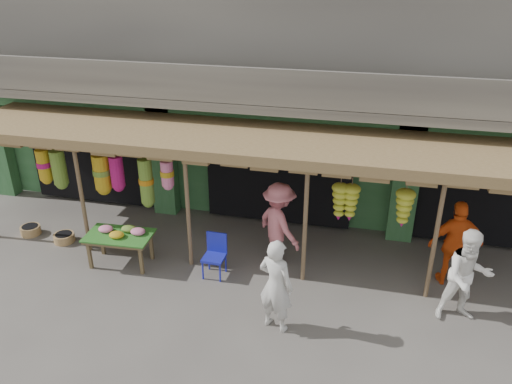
% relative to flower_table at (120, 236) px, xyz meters
% --- Properties ---
extents(ground, '(80.00, 80.00, 0.00)m').
position_rel_flower_table_xyz_m(ground, '(2.99, 0.52, -0.69)').
color(ground, '#514C47').
rests_on(ground, ground).
extents(building, '(16.40, 6.80, 7.00)m').
position_rel_flower_table_xyz_m(building, '(2.99, 5.39, 2.68)').
color(building, gray).
rests_on(building, ground).
extents(awning, '(14.00, 2.70, 2.79)m').
position_rel_flower_table_xyz_m(awning, '(2.81, 1.32, 1.88)').
color(awning, brown).
rests_on(awning, ground).
extents(flower_table, '(1.48, 0.92, 0.86)m').
position_rel_flower_table_xyz_m(flower_table, '(0.00, 0.00, 0.00)').
color(flower_table, brown).
rests_on(flower_table, ground).
extents(blue_chair, '(0.46, 0.47, 0.94)m').
position_rel_flower_table_xyz_m(blue_chair, '(2.13, 0.10, -0.17)').
color(blue_chair, '#1920A8').
rests_on(blue_chair, ground).
extents(basket_left, '(0.56, 0.56, 0.20)m').
position_rel_flower_table_xyz_m(basket_left, '(-1.81, 0.51, -0.59)').
color(basket_left, '#966544').
rests_on(basket_left, ground).
extents(basket_mid, '(0.62, 0.62, 0.23)m').
position_rel_flower_table_xyz_m(basket_mid, '(-0.38, 0.96, -0.58)').
color(basket_mid, olive).
rests_on(basket_mid, ground).
extents(basket_right, '(0.51, 0.51, 0.22)m').
position_rel_flower_table_xyz_m(basket_right, '(-2.82, 0.63, -0.58)').
color(basket_right, olive).
rests_on(basket_right, ground).
extents(person_front, '(0.78, 0.64, 1.84)m').
position_rel_flower_table_xyz_m(person_front, '(3.72, -1.28, 0.23)').
color(person_front, silver).
rests_on(person_front, ground).
extents(person_right, '(1.05, 0.90, 1.87)m').
position_rel_flower_table_xyz_m(person_right, '(7.06, -0.23, 0.24)').
color(person_right, white).
rests_on(person_right, ground).
extents(person_vendor, '(1.18, 0.71, 1.88)m').
position_rel_flower_table_xyz_m(person_vendor, '(6.99, 0.93, 0.25)').
color(person_vendor, '#EA5616').
rests_on(person_vendor, ground).
extents(person_shopper, '(1.41, 1.36, 1.93)m').
position_rel_flower_table_xyz_m(person_shopper, '(3.36, 0.82, 0.27)').
color(person_shopper, '#D37079').
rests_on(person_shopper, ground).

